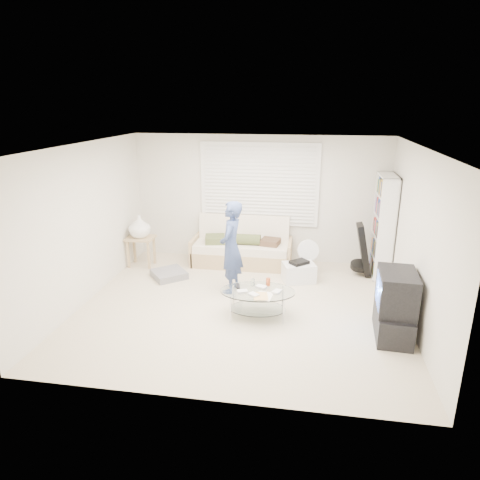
% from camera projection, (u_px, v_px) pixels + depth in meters
% --- Properties ---
extents(ground, '(5.00, 5.00, 0.00)m').
position_uv_depth(ground, '(241.00, 307.00, 6.76)').
color(ground, beige).
rests_on(ground, ground).
extents(room_shell, '(5.02, 4.52, 2.51)m').
position_uv_depth(room_shell, '(246.00, 200.00, 6.70)').
color(room_shell, beige).
rests_on(room_shell, ground).
extents(window_blinds, '(2.32, 0.08, 1.62)m').
position_uv_depth(window_blinds, '(259.00, 185.00, 8.34)').
color(window_blinds, silver).
rests_on(window_blinds, ground).
extents(futon_sofa, '(1.95, 0.79, 0.95)m').
position_uv_depth(futon_sofa, '(242.00, 249.00, 8.46)').
color(futon_sofa, tan).
rests_on(futon_sofa, ground).
extents(grey_floor_pillow, '(0.78, 0.78, 0.12)m').
position_uv_depth(grey_floor_pillow, '(169.00, 274.00, 7.88)').
color(grey_floor_pillow, gray).
rests_on(grey_floor_pillow, ground).
extents(side_table, '(0.52, 0.42, 1.03)m').
position_uv_depth(side_table, '(140.00, 229.00, 8.23)').
color(side_table, tan).
rests_on(side_table, ground).
extents(bookshelf, '(0.30, 0.79, 1.88)m').
position_uv_depth(bookshelf, '(383.00, 226.00, 7.74)').
color(bookshelf, white).
rests_on(bookshelf, ground).
extents(guitar_case, '(0.37, 0.36, 0.97)m').
position_uv_depth(guitar_case, '(363.00, 253.00, 7.87)').
color(guitar_case, black).
rests_on(guitar_case, ground).
extents(floor_fan, '(0.41, 0.27, 0.67)m').
position_uv_depth(floor_fan, '(308.00, 254.00, 7.97)').
color(floor_fan, white).
rests_on(floor_fan, ground).
extents(storage_bin, '(0.65, 0.54, 0.39)m').
position_uv_depth(storage_bin, '(299.00, 272.00, 7.68)').
color(storage_bin, white).
rests_on(storage_bin, ground).
extents(tv_unit, '(0.52, 0.89, 0.94)m').
position_uv_depth(tv_unit, '(395.00, 305.00, 5.80)').
color(tv_unit, black).
rests_on(tv_unit, ground).
extents(coffee_table, '(1.17, 0.80, 0.54)m').
position_uv_depth(coffee_table, '(258.00, 296.00, 6.37)').
color(coffee_table, silver).
rests_on(coffee_table, ground).
extents(standing_person, '(0.44, 0.61, 1.57)m').
position_uv_depth(standing_person, '(231.00, 248.00, 7.09)').
color(standing_person, navy).
rests_on(standing_person, ground).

